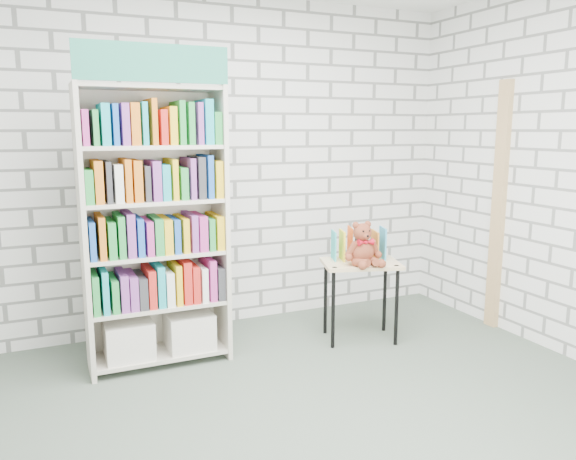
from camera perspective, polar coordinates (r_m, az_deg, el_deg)
name	(u,v)px	position (r m, az deg, el deg)	size (l,w,h in m)	color
ground	(313,433)	(3.40, 2.54, -19.87)	(4.50, 4.50, 0.00)	#485548
room_shell	(316,113)	(2.94, 2.82, 11.81)	(4.52, 4.02, 2.81)	silver
bookshelf	(155,226)	(4.10, -13.39, 0.43)	(1.00, 0.39, 2.25)	beige
display_table	(361,273)	(4.57, 7.40, -4.34)	(0.70, 0.58, 0.65)	#DFBE86
table_books	(358,244)	(4.61, 7.16, -1.43)	(0.46, 0.30, 0.25)	#2AB7B6
teddy_bear	(363,248)	(4.43, 7.64, -1.79)	(0.32, 0.29, 0.34)	brown
door_trim	(499,207)	(5.08, 20.60, 2.20)	(0.05, 0.12, 2.10)	tan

